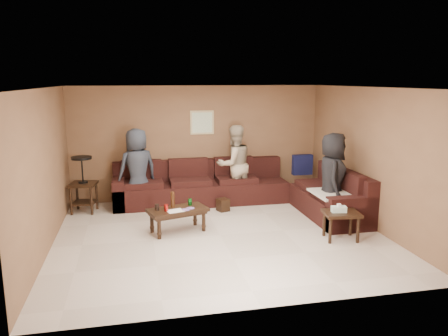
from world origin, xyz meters
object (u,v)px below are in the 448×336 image
object	(u,v)px
sectional_sofa	(244,192)
person_right	(332,178)
side_table_right	(341,216)
end_table_left	(83,183)
person_left	(137,169)
person_middle	(234,164)
coffee_table	(177,212)
waste_bin	(223,205)

from	to	relation	value
sectional_sofa	person_right	size ratio (longest dim) A/B	2.77
side_table_right	person_right	distance (m)	1.04
person_right	side_table_right	bearing A→B (deg)	-174.42
sectional_sofa	end_table_left	size ratio (longest dim) A/B	4.10
person_right	sectional_sofa	bearing A→B (deg)	69.55
person_left	end_table_left	bearing A→B (deg)	-22.61
sectional_sofa	side_table_right	world-z (taller)	sectional_sofa
person_middle	person_left	bearing A→B (deg)	-13.66
side_table_right	person_left	size ratio (longest dim) A/B	0.38
coffee_table	waste_bin	xyz separation A→B (m)	(1.03, 1.05, -0.23)
coffee_table	waste_bin	size ratio (longest dim) A/B	4.36
side_table_right	person_middle	world-z (taller)	person_middle
coffee_table	person_middle	bearing A→B (deg)	48.92
person_middle	sectional_sofa	bearing A→B (deg)	89.87
waste_bin	person_left	xyz separation A→B (m)	(-1.68, 0.50, 0.71)
person_left	person_right	world-z (taller)	person_right
sectional_sofa	person_middle	size ratio (longest dim) A/B	2.76
sectional_sofa	waste_bin	size ratio (longest dim) A/B	18.22
end_table_left	side_table_right	size ratio (longest dim) A/B	1.77
coffee_table	person_left	distance (m)	1.74
sectional_sofa	person_right	bearing A→B (deg)	-41.53
end_table_left	coffee_table	bearing A→B (deg)	-42.15
person_left	person_right	size ratio (longest dim) A/B	1.00
sectional_sofa	waste_bin	xyz separation A→B (m)	(-0.47, -0.14, -0.20)
coffee_table	person_middle	xyz separation A→B (m)	(1.40, 1.60, 0.48)
sectional_sofa	coffee_table	distance (m)	1.92
end_table_left	person_middle	xyz separation A→B (m)	(3.11, 0.05, 0.25)
coffee_table	person_right	bearing A→B (deg)	-0.41
side_table_right	waste_bin	size ratio (longest dim) A/B	2.51
sectional_sofa	waste_bin	bearing A→B (deg)	-163.07
coffee_table	person_middle	world-z (taller)	person_middle
side_table_right	person_right	bearing A→B (deg)	74.50
person_middle	person_right	xyz separation A→B (m)	(1.48, -1.62, -0.00)
person_middle	person_right	distance (m)	2.19
waste_bin	person_left	bearing A→B (deg)	163.37
waste_bin	coffee_table	bearing A→B (deg)	-134.58
waste_bin	person_right	bearing A→B (deg)	-30.08
side_table_right	end_table_left	bearing A→B (deg)	150.23
person_left	coffee_table	bearing A→B (deg)	90.39
waste_bin	person_middle	distance (m)	0.98
sectional_sofa	person_left	xyz separation A→B (m)	(-2.15, 0.36, 0.51)
coffee_table	side_table_right	size ratio (longest dim) A/B	1.74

